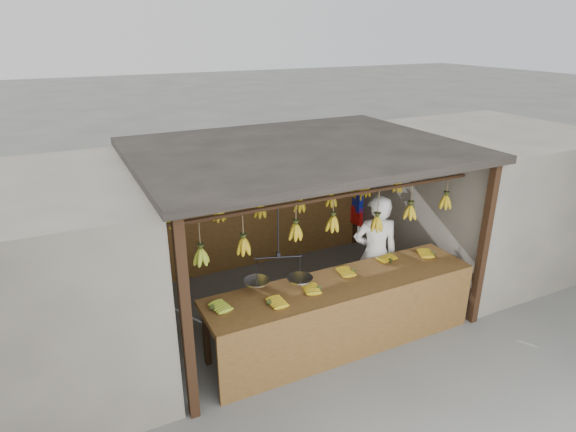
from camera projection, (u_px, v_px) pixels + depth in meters
ground at (297, 303)px, 7.21m from camera, size 80.00×80.00×0.00m
stall at (287, 171)px, 6.76m from camera, size 4.30×3.30×2.40m
neighbor_left at (8, 290)px, 5.30m from camera, size 3.00×3.00×2.30m
neighbor_right at (483, 196)px, 8.27m from camera, size 3.00×3.00×2.30m
counter at (347, 300)px, 5.95m from camera, size 3.57×0.81×0.96m
hanging_bananas at (298, 202)px, 6.61m from camera, size 3.64×2.22×0.39m
balance_scale at (278, 276)px, 5.65m from camera, size 0.78×0.47×0.93m
vendor at (375, 254)px, 6.77m from camera, size 0.74×0.61×1.75m
bag_bundles at (358, 196)px, 8.77m from camera, size 0.08×0.26×1.12m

